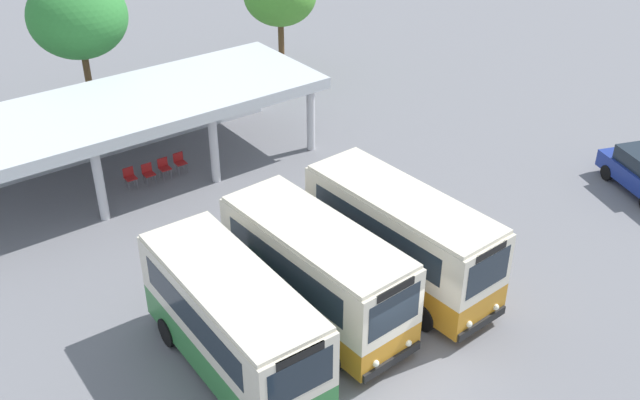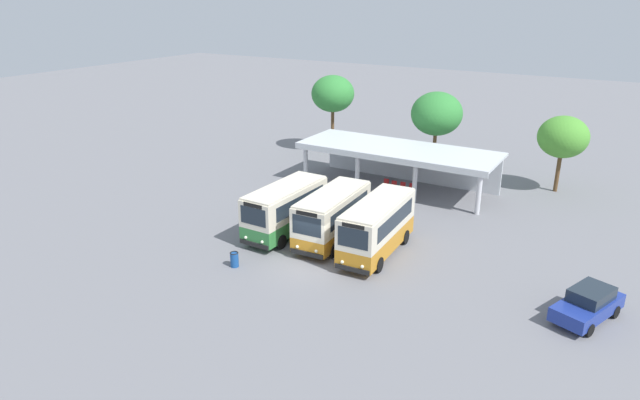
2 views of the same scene
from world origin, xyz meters
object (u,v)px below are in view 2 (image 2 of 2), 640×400
Objects in this scene: waiting_chair_second_from_end at (393,185)px; litter_bin_apron at (234,259)px; waiting_chair_fourth_seat at (411,188)px; parked_car_flank at (588,304)px; waiting_chair_middle_seat at (402,186)px; waiting_chair_end_by_column at (386,183)px; city_bus_second_in_row at (332,215)px; city_bus_nearest_orange at (285,208)px; city_bus_middle_cream at (377,226)px.

waiting_chair_second_from_end is 17.01m from litter_bin_apron.
litter_bin_apron is (-4.05, -16.91, -0.07)m from waiting_chair_fourth_seat.
waiting_chair_middle_seat is (-14.90, 12.50, -0.30)m from parked_car_flank.
waiting_chair_fourth_seat is (2.22, -0.04, 0.00)m from waiting_chair_end_by_column.
city_bus_nearest_orange is at bearing -170.79° from city_bus_second_in_row.
parked_car_flank is 5.16× the size of waiting_chair_middle_seat.
waiting_chair_middle_seat is (0.22, 10.86, -1.28)m from city_bus_second_in_row.
city_bus_nearest_orange is 5.65m from litter_bin_apron.
waiting_chair_end_by_column is at bearing 96.56° from city_bus_second_in_row.
waiting_chair_end_by_column is 1.00× the size of waiting_chair_second_from_end.
city_bus_second_in_row is at bearing -83.44° from waiting_chair_end_by_column.
city_bus_nearest_orange is at bearing -177.44° from city_bus_middle_cream.
waiting_chair_end_by_column is at bearing 179.03° from waiting_chair_fourth_seat.
city_bus_middle_cream is (3.21, -0.23, 0.04)m from city_bus_second_in_row.
city_bus_nearest_orange is 0.95× the size of city_bus_middle_cream.
waiting_chair_end_by_column is 1.48m from waiting_chair_middle_seat.
parked_car_flank reaches higher than litter_bin_apron.
waiting_chair_end_by_column is 1.00× the size of waiting_chair_middle_seat.
waiting_chair_middle_seat is (1.48, -0.08, 0.00)m from waiting_chair_end_by_column.
litter_bin_apron is at bearing -98.71° from waiting_chair_second_from_end.
city_bus_middle_cream is 8.37× the size of waiting_chair_middle_seat.
litter_bin_apron is (-2.58, -16.81, -0.07)m from waiting_chair_second_from_end.
city_bus_nearest_orange is 1.00× the size of city_bus_second_in_row.
city_bus_nearest_orange is at bearing -99.68° from waiting_chair_end_by_column.
city_bus_nearest_orange reaches higher than parked_car_flank.
city_bus_middle_cream is 8.37× the size of waiting_chair_fourth_seat.
litter_bin_apron is at bearing -166.53° from parked_car_flank.
parked_car_flank reaches higher than waiting_chair_second_from_end.
parked_car_flank is (18.34, -1.12, -0.98)m from city_bus_nearest_orange.
waiting_chair_end_by_column is (-4.47, 11.18, -1.32)m from city_bus_middle_cream.
city_bus_second_in_row reaches higher than waiting_chair_middle_seat.
litter_bin_apron is at bearing -103.48° from waiting_chair_fourth_seat.
waiting_chair_fourth_seat is (-2.26, 11.14, -1.32)m from city_bus_middle_cream.
waiting_chair_end_by_column is at bearing 176.75° from waiting_chair_middle_seat.
city_bus_middle_cream is 8.66m from litter_bin_apron.
city_bus_second_in_row is at bearing -91.15° from waiting_chair_middle_seat.
city_bus_second_in_row is (3.22, 0.52, -0.01)m from city_bus_nearest_orange.
city_bus_nearest_orange is at bearing 91.24° from litter_bin_apron.
city_bus_middle_cream reaches higher than city_bus_second_in_row.
city_bus_nearest_orange reaches higher than waiting_chair_middle_seat.
parked_car_flank is 19.99m from waiting_chair_second_from_end.
city_bus_nearest_orange is 1.54× the size of parked_car_flank.
waiting_chair_second_from_end is at bearing 81.29° from litter_bin_apron.
city_bus_nearest_orange is 7.97× the size of waiting_chair_fourth_seat.
parked_car_flank is at bearing -3.48° from city_bus_nearest_orange.
litter_bin_apron is (-18.22, -4.36, -0.37)m from parked_car_flank.
waiting_chair_end_by_column is at bearing 142.47° from parked_car_flank.
parked_car_flank is at bearing -37.53° from waiting_chair_end_by_column.
litter_bin_apron is (-1.84, -16.95, -0.07)m from waiting_chair_end_by_column.
city_bus_second_in_row is 6.89m from litter_bin_apron.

